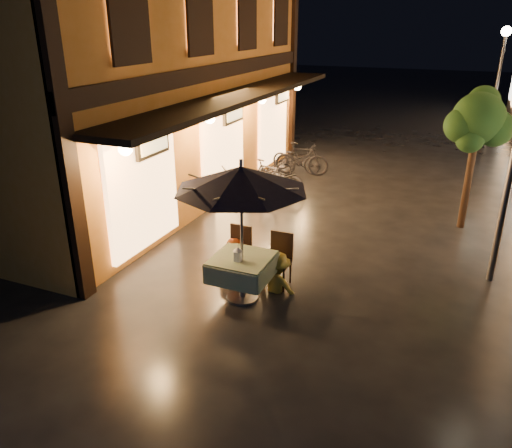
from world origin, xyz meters
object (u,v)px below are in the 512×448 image
at_px(patio_umbrella, 241,179).
at_px(person_yellow, 277,254).
at_px(bicycle_0, 252,187).
at_px(table_lantern, 238,253).
at_px(cafe_table, 242,267).
at_px(person_orange, 233,240).

distance_m(patio_umbrella, person_yellow, 1.61).
distance_m(patio_umbrella, bicycle_0, 5.02).
bearing_deg(table_lantern, patio_umbrella, 90.00).
relative_size(patio_umbrella, table_lantern, 9.84).
height_order(cafe_table, table_lantern, table_lantern).
distance_m(person_orange, person_yellow, 0.88).
xyz_separation_m(table_lantern, person_orange, (-0.44, 0.73, -0.13)).
height_order(table_lantern, bicycle_0, table_lantern).
height_order(table_lantern, person_orange, person_orange).
distance_m(cafe_table, table_lantern, 0.37).
relative_size(cafe_table, bicycle_0, 0.56).
bearing_deg(table_lantern, person_yellow, 57.34).
xyz_separation_m(table_lantern, person_yellow, (0.43, 0.67, -0.23)).
bearing_deg(table_lantern, cafe_table, 90.00).
relative_size(person_yellow, bicycle_0, 0.78).
xyz_separation_m(patio_umbrella, table_lantern, (-0.00, -0.16, -1.23)).
bearing_deg(cafe_table, table_lantern, -90.00).
relative_size(patio_umbrella, person_orange, 1.56).
height_order(table_lantern, person_yellow, person_yellow).
bearing_deg(person_yellow, person_orange, -2.81).
height_order(patio_umbrella, table_lantern, patio_umbrella).
relative_size(cafe_table, person_orange, 0.63).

